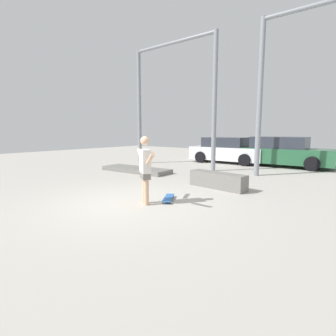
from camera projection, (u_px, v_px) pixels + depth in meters
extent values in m
plane|color=#B2ADA3|center=(129.00, 203.00, 6.47)|extent=(36.00, 36.00, 0.00)
cylinder|color=#DBAD89|center=(145.00, 188.00, 6.41)|extent=(0.12, 0.12, 0.77)
cylinder|color=#DBAD89|center=(146.00, 189.00, 6.25)|extent=(0.12, 0.12, 0.77)
cube|color=slate|center=(145.00, 175.00, 6.29)|extent=(0.38, 0.34, 0.17)
cube|color=silver|center=(145.00, 161.00, 6.24)|extent=(0.44, 0.37, 0.56)
sphere|color=#DBAD89|center=(145.00, 141.00, 6.17)|extent=(0.21, 0.21, 0.21)
cylinder|color=#DBAD89|center=(141.00, 155.00, 6.66)|extent=(0.46, 0.34, 0.34)
cylinder|color=#DBAD89|center=(150.00, 159.00, 5.79)|extent=(0.46, 0.34, 0.34)
cube|color=#2D66B2|center=(168.00, 198.00, 6.72)|extent=(0.60, 0.82, 0.01)
cylinder|color=silver|center=(171.00, 202.00, 6.43)|extent=(0.05, 0.06, 0.05)
cylinder|color=silver|center=(162.00, 202.00, 6.46)|extent=(0.05, 0.06, 0.05)
cylinder|color=silver|center=(174.00, 197.00, 6.99)|extent=(0.05, 0.06, 0.05)
cylinder|color=silver|center=(166.00, 196.00, 7.02)|extent=(0.05, 0.06, 0.05)
cube|color=slate|center=(217.00, 180.00, 8.13)|extent=(1.93, 0.69, 0.49)
cube|color=slate|center=(136.00, 170.00, 11.40)|extent=(3.27, 1.20, 0.18)
cylinder|color=gray|center=(139.00, 108.00, 14.06)|extent=(0.20, 0.20, 5.93)
cylinder|color=gray|center=(215.00, 103.00, 11.25)|extent=(0.20, 0.20, 5.93)
cylinder|color=gray|center=(173.00, 43.00, 12.25)|extent=(4.54, 0.16, 0.16)
cylinder|color=gray|center=(260.00, 99.00, 10.04)|extent=(0.20, 0.20, 5.93)
cylinder|color=gray|center=(336.00, 0.00, 8.22)|extent=(4.54, 0.16, 0.16)
cube|color=white|center=(228.00, 153.00, 14.63)|extent=(4.16, 2.01, 0.71)
cube|color=#2D333D|center=(226.00, 142.00, 14.63)|extent=(2.32, 1.76, 0.53)
cylinder|color=black|center=(255.00, 157.00, 14.63)|extent=(0.63, 0.25, 0.62)
cylinder|color=black|center=(245.00, 160.00, 13.23)|extent=(0.63, 0.25, 0.62)
cylinder|color=black|center=(214.00, 155.00, 16.08)|extent=(0.63, 0.25, 0.62)
cylinder|color=black|center=(201.00, 157.00, 14.68)|extent=(0.63, 0.25, 0.62)
cube|color=#28603D|center=(283.00, 156.00, 13.01)|extent=(4.65, 1.89, 0.73)
cube|color=#2D333D|center=(280.00, 142.00, 13.03)|extent=(2.58, 1.67, 0.56)
cylinder|color=black|center=(317.00, 160.00, 12.87)|extent=(0.66, 0.25, 0.66)
cylinder|color=black|center=(312.00, 164.00, 11.54)|extent=(0.66, 0.25, 0.66)
cylinder|color=black|center=(259.00, 157.00, 14.54)|extent=(0.66, 0.25, 0.66)
cylinder|color=black|center=(249.00, 160.00, 13.21)|extent=(0.66, 0.25, 0.66)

